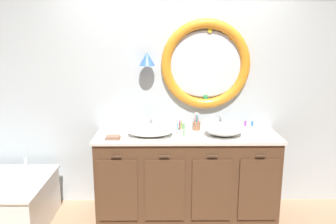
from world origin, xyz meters
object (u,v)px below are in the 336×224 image
Objects in this scene: sink_basin_right at (224,129)px; soap_dispenser at (182,129)px; folded_hand_towel at (113,137)px; toothbrush_holder_left at (179,133)px; sink_basin_left at (151,130)px; toiletry_basket at (249,128)px; toothbrush_holder_right at (196,125)px.

soap_dispenser is at bearing 179.07° from sink_basin_right.
sink_basin_right reaches higher than folded_hand_towel.
soap_dispenser is at bearing 76.75° from toothbrush_holder_left.
sink_basin_left reaches higher than folded_hand_towel.
folded_hand_towel is 1.48m from toiletry_basket.
soap_dispenser is (-0.17, -0.20, 0.01)m from toothbrush_holder_right.
toothbrush_holder_left reaches higher than sink_basin_right.
sink_basin_left is 0.33m from soap_dispenser.
toothbrush_holder_left is at bearing -157.58° from toiletry_basket.
sink_basin_right is 1.79× the size of toothbrush_holder_left.
sink_basin_right is 0.44m from soap_dispenser.
sink_basin_left is 3.07× the size of soap_dispenser.
toiletry_basket is at bearing -2.14° from toothbrush_holder_right.
toothbrush_holder_left is 1.51× the size of folded_hand_towel.
toiletry_basket is (0.77, 0.32, -0.03)m from toothbrush_holder_left.
sink_basin_left is at bearing -156.99° from toothbrush_holder_right.
sink_basin_left is 2.81× the size of toiletry_basket.
sink_basin_right reaches higher than sink_basin_left.
soap_dispenser reaches higher than sink_basin_right.
soap_dispenser is (-0.44, 0.01, -0.00)m from sink_basin_right.
toiletry_basket is at bearing 13.80° from soap_dispenser.
toiletry_basket is at bearing 10.05° from sink_basin_left.
sink_basin_left is 1.08m from toiletry_basket.
sink_basin_left is at bearing 180.00° from sink_basin_right.
toothbrush_holder_left reaches higher than soap_dispenser.
toothbrush_holder_right is at bearing 23.01° from sink_basin_left.
folded_hand_towel is at bearing 178.90° from toothbrush_holder_left.
folded_hand_towel is (-0.38, -0.12, -0.04)m from sink_basin_left.
toothbrush_holder_right is (0.20, 0.34, -0.01)m from toothbrush_holder_left.
sink_basin_right is 1.99× the size of toothbrush_holder_right.
toothbrush_holder_left is 0.14m from soap_dispenser.
toothbrush_holder_left is 1.31× the size of toiletry_basket.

